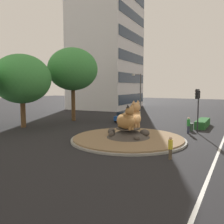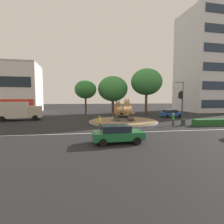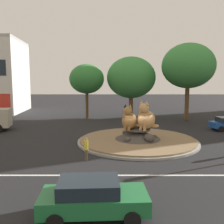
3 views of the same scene
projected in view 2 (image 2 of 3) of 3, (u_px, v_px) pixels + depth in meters
The scene contains 18 objects.
ground_plane at pixel (123, 122), 27.42m from camera, with size 160.00×160.00×0.00m, color black.
lane_centreline at pixel (137, 132), 19.67m from camera, with size 112.00×0.20×0.01m, color silver.
roundabout_island at pixel (123, 120), 27.39m from camera, with size 10.69×10.69×1.21m.
cat_statue_tabby at pixel (119, 109), 26.97m from camera, with size 2.10×2.34×2.26m.
cat_statue_calico at pixel (128, 109), 27.19m from camera, with size 2.55×2.63×2.56m.
traffic_light_mast at pixel (181, 101), 23.15m from camera, with size 0.70×0.63×4.75m.
office_tower at pixel (212, 63), 49.08m from camera, with size 17.52×13.49×27.16m.
clipped_hedge_strip at pixel (211, 122), 24.05m from camera, with size 4.98×1.20×0.90m, color #235B28.
broadleaf_tree_behind_island at pixel (113, 89), 41.23m from camera, with size 7.01×7.01×8.90m.
second_tree_near_tower at pixel (146, 82), 40.33m from camera, with size 7.18×7.18×10.54m.
third_tree_left at pixel (86, 90), 40.10m from camera, with size 4.98×4.98×7.84m.
streetlight_arm at pixel (182, 97), 32.40m from camera, with size 1.92×0.62×6.78m.
pedestrian_yellow_shirt at pixel (100, 122), 21.77m from camera, with size 0.31×0.31×1.59m.
pedestrian_green_shirt at pixel (173, 119), 23.98m from camera, with size 0.35×0.35×1.78m.
sedan_on_far_lane at pixel (171, 113), 34.12m from camera, with size 4.09×2.17×1.47m.
hatchback_near_shophouse at pixel (117, 134), 14.89m from camera, with size 4.40×2.27×1.53m.
delivery_box_truck at pixel (17, 111), 29.42m from camera, with size 7.66×3.60×3.13m.
litter_bin at pixel (183, 122), 24.28m from camera, with size 0.56×0.56×0.90m.
Camera 2 is at (-5.58, -26.67, 3.90)m, focal length 27.93 mm.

